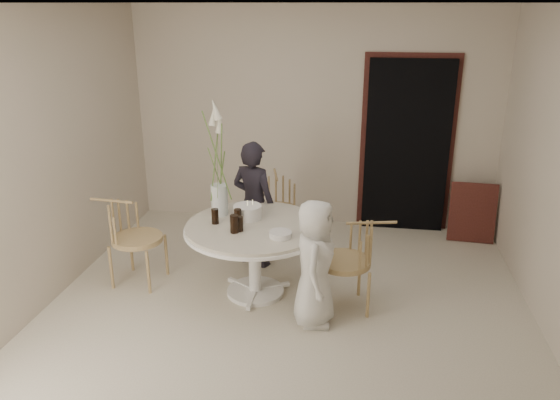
# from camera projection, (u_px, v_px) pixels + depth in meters

# --- Properties ---
(ground) EXTENTS (4.50, 4.50, 0.00)m
(ground) POSITION_uv_depth(u_px,v_px,m) (287.00, 309.00, 5.11)
(ground) COLOR beige
(ground) RESTS_ON ground
(room_shell) EXTENTS (4.50, 4.50, 4.50)m
(room_shell) POSITION_uv_depth(u_px,v_px,m) (288.00, 140.00, 4.55)
(room_shell) COLOR white
(room_shell) RESTS_ON ground
(doorway) EXTENTS (1.00, 0.10, 2.10)m
(doorway) POSITION_uv_depth(u_px,v_px,m) (407.00, 147.00, 6.61)
(doorway) COLOR black
(doorway) RESTS_ON ground
(door_trim) EXTENTS (1.12, 0.03, 2.22)m
(door_trim) POSITION_uv_depth(u_px,v_px,m) (407.00, 141.00, 6.63)
(door_trim) COLOR #55221D
(door_trim) RESTS_ON ground
(table) EXTENTS (1.33, 1.33, 0.73)m
(table) POSITION_uv_depth(u_px,v_px,m) (255.00, 236.00, 5.18)
(table) COLOR white
(table) RESTS_ON ground
(picture_frame) EXTENTS (0.54, 0.19, 0.71)m
(picture_frame) POSITION_uv_depth(u_px,v_px,m) (472.00, 213.00, 6.47)
(picture_frame) COLOR #55221D
(picture_frame) RESTS_ON ground
(chair_far) EXTENTS (0.53, 0.56, 0.83)m
(chair_far) POSITION_uv_depth(u_px,v_px,m) (277.00, 200.00, 6.36)
(chair_far) COLOR tan
(chair_far) RESTS_ON ground
(chair_right) EXTENTS (0.58, 0.55, 0.87)m
(chair_right) POSITION_uv_depth(u_px,v_px,m) (357.00, 252.00, 4.97)
(chair_right) COLOR tan
(chair_right) RESTS_ON ground
(chair_left) EXTENTS (0.56, 0.52, 0.88)m
(chair_left) POSITION_uv_depth(u_px,v_px,m) (125.00, 229.00, 5.45)
(chair_left) COLOR tan
(chair_left) RESTS_ON ground
(girl) EXTENTS (0.59, 0.49, 1.37)m
(girl) POSITION_uv_depth(u_px,v_px,m) (254.00, 204.00, 5.78)
(girl) COLOR black
(girl) RESTS_ON ground
(boy) EXTENTS (0.37, 0.57, 1.16)m
(boy) POSITION_uv_depth(u_px,v_px,m) (315.00, 264.00, 4.71)
(boy) COLOR silver
(boy) RESTS_ON ground
(birthday_cake) EXTENTS (0.27, 0.27, 0.18)m
(birthday_cake) POSITION_uv_depth(u_px,v_px,m) (248.00, 212.00, 5.27)
(birthday_cake) COLOR white
(birthday_cake) RESTS_ON table
(cola_tumbler_a) EXTENTS (0.10, 0.10, 0.17)m
(cola_tumbler_a) POSITION_uv_depth(u_px,v_px,m) (234.00, 224.00, 4.94)
(cola_tumbler_a) COLOR black
(cola_tumbler_a) RESTS_ON table
(cola_tumbler_b) EXTENTS (0.07, 0.07, 0.14)m
(cola_tumbler_b) POSITION_uv_depth(u_px,v_px,m) (240.00, 224.00, 4.98)
(cola_tumbler_b) COLOR black
(cola_tumbler_b) RESTS_ON table
(cola_tumbler_c) EXTENTS (0.08, 0.08, 0.15)m
(cola_tumbler_c) POSITION_uv_depth(u_px,v_px,m) (215.00, 216.00, 5.14)
(cola_tumbler_c) COLOR black
(cola_tumbler_c) RESTS_ON table
(cola_tumbler_d) EXTENTS (0.09, 0.09, 0.15)m
(cola_tumbler_d) POSITION_uv_depth(u_px,v_px,m) (238.00, 217.00, 5.12)
(cola_tumbler_d) COLOR black
(cola_tumbler_d) RESTS_ON table
(plate_stack) EXTENTS (0.23, 0.23, 0.05)m
(plate_stack) POSITION_uv_depth(u_px,v_px,m) (280.00, 234.00, 4.86)
(plate_stack) COLOR silver
(plate_stack) RESTS_ON table
(flower_vase) EXTENTS (0.16, 0.16, 1.15)m
(flower_vase) POSITION_uv_depth(u_px,v_px,m) (219.00, 175.00, 5.25)
(flower_vase) COLOR silver
(flower_vase) RESTS_ON table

